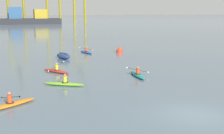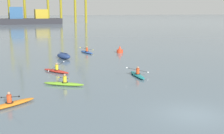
{
  "view_description": "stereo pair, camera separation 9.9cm",
  "coord_description": "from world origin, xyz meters",
  "views": [
    {
      "loc": [
        -9.72,
        -13.12,
        5.84
      ],
      "look_at": [
        -0.58,
        12.28,
        0.6
      ],
      "focal_mm": 46.34,
      "sensor_mm": 36.0,
      "label": 1
    },
    {
      "loc": [
        -9.63,
        -13.16,
        5.84
      ],
      "look_at": [
        -0.58,
        12.28,
        0.6
      ],
      "focal_mm": 46.34,
      "sensor_mm": 36.0,
      "label": 2
    }
  ],
  "objects": [
    {
      "name": "ground_plane",
      "position": [
        0.0,
        0.0,
        0.0
      ],
      "size": [
        800.0,
        800.0,
        0.0
      ],
      "primitive_type": "plane",
      "color": "slate"
    },
    {
      "name": "container_barge",
      "position": [
        -6.32,
        123.82,
        2.52
      ],
      "size": [
        39.53,
        8.96,
        7.6
      ],
      "color": "#28282D",
      "rests_on": "ground"
    },
    {
      "name": "capsized_dinghy",
      "position": [
        -3.41,
        22.28,
        0.35
      ],
      "size": [
        1.93,
        2.82,
        0.76
      ],
      "color": "navy",
      "rests_on": "ground"
    },
    {
      "name": "channel_buoy",
      "position": [
        5.07,
        24.84,
        0.36
      ],
      "size": [
        0.9,
        0.9,
        1.0
      ],
      "color": "red",
      "rests_on": "ground"
    },
    {
      "name": "kayak_red",
      "position": [
        -5.55,
        14.42,
        0.17
      ],
      "size": [
        2.4,
        3.15,
        0.99
      ],
      "color": "red",
      "rests_on": "ground"
    },
    {
      "name": "kayak_orange",
      "position": [
        -9.8,
        5.19,
        0.17
      ],
      "size": [
        3.22,
        2.28,
        0.95
      ],
      "color": "orange",
      "rests_on": "ground"
    },
    {
      "name": "kayak_blue",
      "position": [
        0.54,
        26.16,
        0.17
      ],
      "size": [
        2.2,
        3.45,
        0.95
      ],
      "color": "#2856B2",
      "rests_on": "ground"
    },
    {
      "name": "kayak_teal",
      "position": [
        1.11,
        10.15,
        0.17
      ],
      "size": [
        2.23,
        3.44,
        0.95
      ],
      "color": "teal",
      "rests_on": "ground"
    },
    {
      "name": "kayak_lime",
      "position": [
        -5.76,
        9.2,
        0.17
      ],
      "size": [
        3.2,
        2.32,
        0.97
      ],
      "color": "#7ABC2D",
      "rests_on": "ground"
    }
  ]
}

